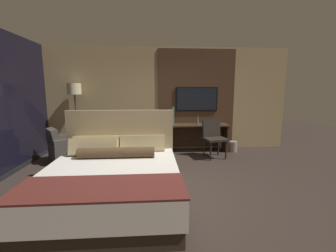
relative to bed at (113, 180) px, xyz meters
The scene contains 11 objects.
ground_plane 0.96m from the bed, 30.72° to the left, with size 16.00×16.00×0.00m, color #332823.
wall_back_tv_panel 3.35m from the bed, 73.59° to the left, with size 7.20×0.09×2.80m.
bed is the anchor object (origin of this frame).
desk 3.31m from the bed, 56.59° to the left, with size 1.61×0.52×0.74m.
tv 3.65m from the bed, 58.53° to the left, with size 1.16×0.04×0.65m.
desk_chair 3.02m from the bed, 45.91° to the left, with size 0.59×0.58×0.92m.
armchair_by_window 2.54m from the bed, 124.76° to the left, with size 0.96×0.97×0.80m.
floor_lamp 3.32m from the bed, 116.59° to the left, with size 0.34×0.34×1.82m.
vase_tall 3.10m from the bed, 67.87° to the left, with size 0.08×0.08×0.47m.
vase_short 3.29m from the bed, 56.22° to the left, with size 0.08×0.08×0.27m.
waste_bin 3.79m from the bed, 43.09° to the left, with size 0.22×0.22×0.28m.
Camera 1 is at (-0.18, -3.64, 1.67)m, focal length 24.00 mm.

